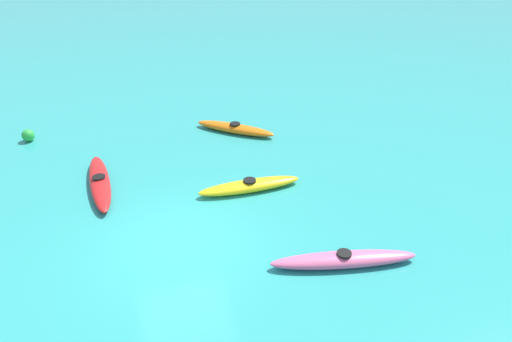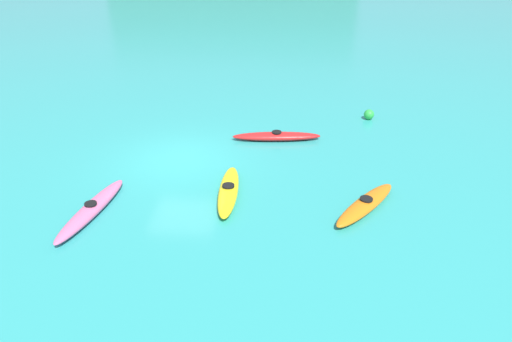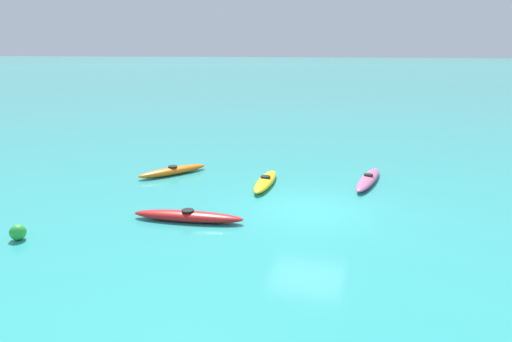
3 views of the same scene
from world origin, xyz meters
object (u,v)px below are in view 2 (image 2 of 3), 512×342
kayak_red (277,136)px  buoy_green (369,114)px  kayak_orange (366,204)px  kayak_pink (92,209)px  kayak_yellow (228,191)px

kayak_red → buoy_green: 4.75m
kayak_orange → buoy_green: (1.17, 7.43, 0.06)m
kayak_pink → buoy_green: size_ratio=8.05×
kayak_pink → kayak_red: 7.76m
kayak_red → buoy_green: (4.00, 2.57, 0.06)m
kayak_pink → kayak_yellow: (3.87, 1.35, 0.00)m
kayak_orange → buoy_green: buoy_green is taller
kayak_orange → kayak_yellow: bearing=173.4°
kayak_pink → kayak_yellow: same height
kayak_yellow → buoy_green: (5.36, 6.95, 0.06)m
kayak_red → kayak_yellow: size_ratio=1.12×
kayak_pink → kayak_yellow: 4.10m
kayak_orange → kayak_yellow: 4.21m
kayak_yellow → buoy_green: buoy_green is taller
kayak_orange → kayak_pink: bearing=-173.9°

